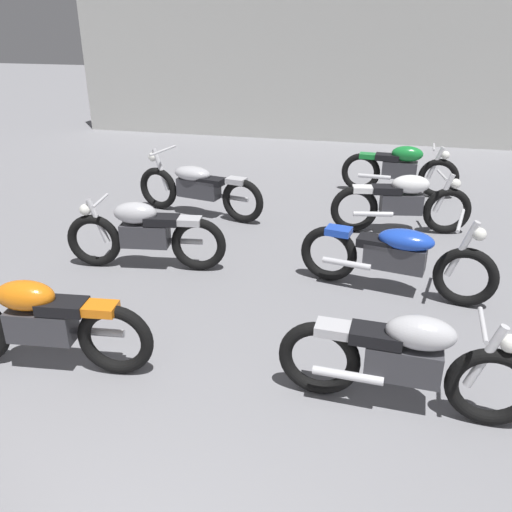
{
  "coord_description": "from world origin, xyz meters",
  "views": [
    {
      "loc": [
        1.19,
        -0.63,
        2.89
      ],
      "look_at": [
        0.0,
        4.39,
        0.55
      ],
      "focal_mm": 37.79,
      "sensor_mm": 36.0,
      "label": 1
    }
  ],
  "objects": [
    {
      "name": "motorcycle_right_row_4",
      "position": [
        1.51,
        8.68,
        0.46
      ],
      "size": [
        1.97,
        0.48,
        0.88
      ],
      "color": "black",
      "rests_on": "ground"
    },
    {
      "name": "motorcycle_right_row_2",
      "position": [
        1.45,
        4.96,
        0.45
      ],
      "size": [
        2.15,
        0.7,
        0.97
      ],
      "color": "black",
      "rests_on": "ground"
    },
    {
      "name": "motorcycle_right_row_1",
      "position": [
        1.51,
        2.97,
        0.46
      ],
      "size": [
        1.97,
        0.48,
        0.88
      ],
      "color": "black",
      "rests_on": "ground"
    },
    {
      "name": "motorcycle_left_row_1",
      "position": [
        -1.54,
        2.81,
        0.46
      ],
      "size": [
        1.97,
        0.53,
        0.88
      ],
      "color": "black",
      "rests_on": "ground"
    },
    {
      "name": "motorcycle_left_row_2",
      "position": [
        -1.51,
        4.92,
        0.46
      ],
      "size": [
        1.97,
        0.57,
        0.88
      ],
      "color": "black",
      "rests_on": "ground"
    },
    {
      "name": "motorcycle_right_row_3",
      "position": [
        1.53,
        6.85,
        0.46
      ],
      "size": [
        1.96,
        0.61,
        0.88
      ],
      "color": "black",
      "rests_on": "ground"
    },
    {
      "name": "motorcycle_left_row_3",
      "position": [
        -1.5,
        6.88,
        0.45
      ],
      "size": [
        2.15,
        0.74,
        0.97
      ],
      "color": "black",
      "rests_on": "ground"
    },
    {
      "name": "back_wall",
      "position": [
        0.0,
        12.72,
        1.8
      ],
      "size": [
        12.99,
        0.24,
        3.6
      ],
      "primitive_type": "cube",
      "color": "#B2B2AD",
      "rests_on": "ground"
    }
  ]
}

